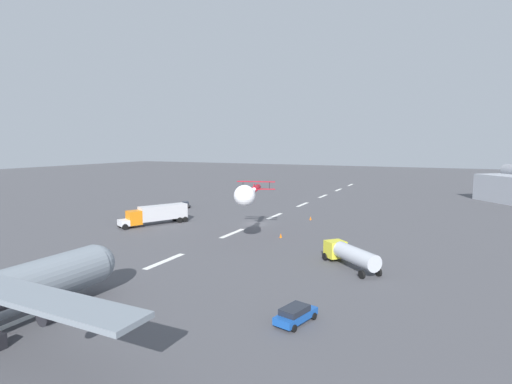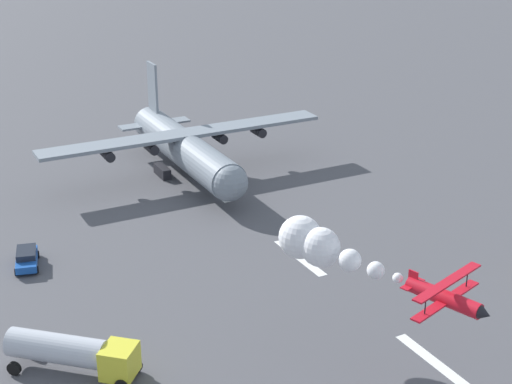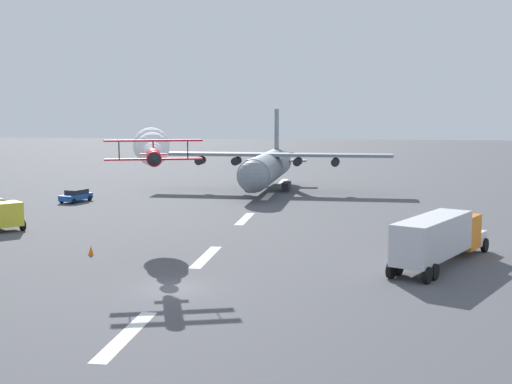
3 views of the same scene
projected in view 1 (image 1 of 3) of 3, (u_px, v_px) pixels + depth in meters
The scene contains 16 objects.
ground_plane at pixel (256, 224), 79.23m from camera, with size 440.00×440.00×0.00m, color #4C4C51.
runway_stripe_0 at pixel (351, 185), 154.96m from camera, with size 8.00×0.90×0.01m, color white.
runway_stripe_1 at pixel (338, 190), 138.13m from camera, with size 8.00×0.90×0.01m, color white.
runway_stripe_2 at pixel (323, 196), 121.30m from camera, with size 8.00×0.90×0.01m, color white.
runway_stripe_3 at pixel (303, 205), 104.47m from camera, with size 8.00×0.90×0.01m, color white.
runway_stripe_4 at pixel (274, 216), 87.64m from camera, with size 8.00×0.90×0.01m, color white.
runway_stripe_5 at pixel (232, 233), 70.81m from camera, with size 8.00×0.90×0.01m, color white.
runway_stripe_6 at pixel (165, 261), 53.98m from camera, with size 8.00×0.90×0.01m, color white.
runway_stripe_7 at pixel (35, 314), 37.15m from camera, with size 8.00×0.90×0.01m, color white.
stunt_biplane_red at pixel (247, 195), 62.10m from camera, with size 16.29×8.62×3.22m.
semi_truck_orange at pixel (156, 214), 78.41m from camera, with size 13.24×8.54×3.70m.
fuel_tanker_truck at pixel (350, 254), 50.93m from camera, with size 8.14×8.55×2.90m.
followme_car_yellow at pixel (185, 204), 99.64m from camera, with size 4.33×3.88×1.52m.
airport_staff_sedan at pixel (295, 314), 35.25m from camera, with size 4.77×2.90×1.52m.
traffic_cone_near at pixel (311, 218), 83.25m from camera, with size 0.44×0.44×0.75m, color orange.
traffic_cone_far at pixel (281, 235), 67.47m from camera, with size 0.44×0.44×0.75m, color orange.
Camera 1 is at (70.18, 33.84, 15.68)m, focal length 28.15 mm.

